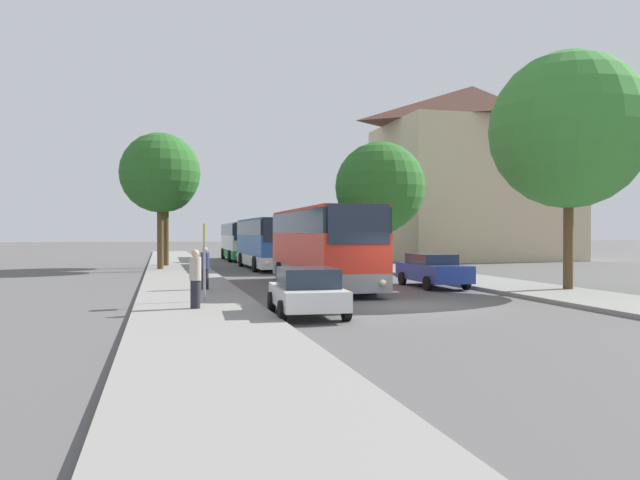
% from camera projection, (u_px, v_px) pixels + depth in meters
% --- Properties ---
extents(ground_plane, '(300.00, 300.00, 0.00)m').
position_uv_depth(ground_plane, '(410.00, 306.00, 21.05)').
color(ground_plane, '#565454').
rests_on(ground_plane, ground).
extents(sidewalk_left, '(4.00, 120.00, 0.15)m').
position_uv_depth(sidewalk_left, '(199.00, 310.00, 19.30)').
color(sidewalk_left, gray).
rests_on(sidewalk_left, ground_plane).
extents(sidewalk_right, '(4.00, 120.00, 0.15)m').
position_uv_depth(sidewalk_right, '(588.00, 298.00, 22.79)').
color(sidewalk_right, gray).
rests_on(sidewalk_right, ground_plane).
extents(building_right_background, '(15.84, 12.15, 15.84)m').
position_uv_depth(building_right_background, '(472.00, 173.00, 56.90)').
color(building_right_background, '#C6B28E').
rests_on(building_right_background, ground_plane).
extents(bus_front, '(3.04, 12.02, 3.53)m').
position_uv_depth(bus_front, '(321.00, 246.00, 28.11)').
color(bus_front, gray).
rests_on(bus_front, ground_plane).
extents(bus_middle, '(2.81, 11.19, 3.39)m').
position_uv_depth(bus_middle, '(266.00, 242.00, 42.25)').
color(bus_middle, silver).
rests_on(bus_middle, ground_plane).
extents(bus_rear, '(2.78, 11.04, 3.30)m').
position_uv_depth(bus_rear, '(240.00, 240.00, 55.25)').
color(bus_rear, '#238942').
rests_on(bus_rear, ground_plane).
extents(parked_car_left_curb, '(2.17, 4.02, 1.44)m').
position_uv_depth(parked_car_left_curb, '(307.00, 291.00, 18.42)').
color(parked_car_left_curb, silver).
rests_on(parked_car_left_curb, ground_plane).
extents(parked_car_right_near, '(2.02, 4.64, 1.51)m').
position_uv_depth(parked_car_right_near, '(433.00, 270.00, 28.18)').
color(parked_car_right_near, '#233D9E').
rests_on(parked_car_right_near, ground_plane).
extents(bus_stop_sign, '(0.08, 0.45, 2.63)m').
position_uv_depth(bus_stop_sign, '(204.00, 253.00, 21.10)').
color(bus_stop_sign, gray).
rests_on(bus_stop_sign, sidewalk_left).
extents(pedestrian_waiting_near, '(0.36, 0.36, 1.81)m').
position_uv_depth(pedestrian_waiting_near, '(195.00, 278.00, 19.13)').
color(pedestrian_waiting_near, '#23232D').
rests_on(pedestrian_waiting_near, sidewalk_left).
extents(pedestrian_waiting_far, '(0.36, 0.36, 1.74)m').
position_uv_depth(pedestrian_waiting_far, '(205.00, 268.00, 25.50)').
color(pedestrian_waiting_far, '#23232D').
rests_on(pedestrian_waiting_far, sidewalk_left).
extents(tree_left_near, '(4.32, 4.32, 8.10)m').
position_uv_depth(tree_left_near, '(166.00, 182.00, 43.89)').
color(tree_left_near, '#513D23').
rests_on(tree_left_near, sidewalk_left).
extents(tree_left_far, '(5.08, 5.08, 8.68)m').
position_uv_depth(tree_left_far, '(160.00, 173.00, 39.66)').
color(tree_left_far, '#513D23').
rests_on(tree_left_far, sidewalk_left).
extents(tree_right_near, '(5.92, 5.92, 8.29)m').
position_uv_depth(tree_right_near, '(380.00, 187.00, 40.99)').
color(tree_right_near, '#513D23').
rests_on(tree_right_near, sidewalk_right).
extents(tree_right_mid, '(5.58, 5.58, 7.70)m').
position_uv_depth(tree_right_mid, '(376.00, 197.00, 44.71)').
color(tree_right_mid, '#513D23').
rests_on(tree_right_mid, sidewalk_right).
extents(tree_right_far, '(6.45, 6.45, 9.78)m').
position_uv_depth(tree_right_far, '(569.00, 130.00, 25.64)').
color(tree_right_far, '#513D23').
rests_on(tree_right_far, sidewalk_right).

